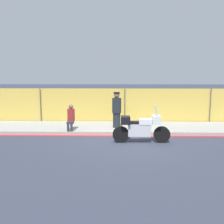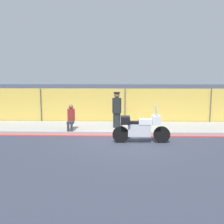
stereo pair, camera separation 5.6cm
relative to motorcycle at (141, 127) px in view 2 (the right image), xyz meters
name	(u,v)px [view 2 (the right image)]	position (x,y,z in m)	size (l,w,h in m)	color
ground_plane	(127,142)	(-0.55, 0.02, -0.62)	(120.00, 120.00, 0.00)	#333847
sidewalk	(125,128)	(-0.55, 2.55, -0.54)	(34.38, 2.73, 0.15)	#9E9E99
curb_paint_stripe	(126,136)	(-0.55, 1.09, -0.61)	(34.38, 0.18, 0.01)	red
storefront_fence	(125,106)	(-0.55, 4.00, 0.36)	(32.66, 0.16, 1.95)	gold
motorcycle	(141,127)	(0.00, 0.00, 0.00)	(2.31, 0.51, 1.53)	black
officer_standing	(117,110)	(-0.98, 2.24, 0.41)	(0.44, 0.44, 1.72)	#1E2328
person_seated_on_curb	(71,116)	(-3.09, 1.61, 0.19)	(0.34, 0.61, 1.19)	#2D3342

